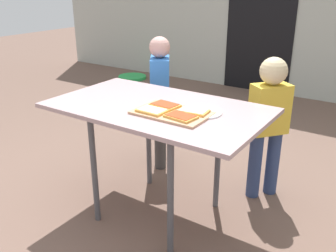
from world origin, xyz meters
TOP-DOWN VIEW (x-y plane):
  - ground_plane at (0.00, 0.00)m, footprint 16.00×16.00m
  - house_door at (-0.56, 3.08)m, footprint 0.90×0.02m
  - dining_table at (0.00, 0.00)m, footprint 1.26×0.73m
  - cutting_board at (0.15, -0.07)m, footprint 0.41×0.26m
  - pizza_slice_near_left at (0.06, -0.13)m, footprint 0.16×0.11m
  - pizza_slice_near_right at (0.24, -0.12)m, footprint 0.17×0.12m
  - pizza_slice_far_left at (0.07, -0.02)m, footprint 0.17×0.12m
  - pizza_slice_far_right at (0.25, -0.01)m, footprint 0.17×0.12m
  - plate_white_right at (0.28, 0.04)m, footprint 0.21×0.21m
  - child_left at (-0.39, 0.58)m, footprint 0.25×0.28m
  - child_right at (0.47, 0.59)m, footprint 0.26×0.27m
  - garden_hose_coil at (-2.35, 2.64)m, footprint 0.42×0.42m

SIDE VIEW (x-z plane):
  - ground_plane at x=0.00m, z-range 0.00..0.00m
  - garden_hose_coil at x=-2.35m, z-range 0.00..0.04m
  - child_right at x=0.47m, z-range 0.08..1.05m
  - child_left at x=-0.39m, z-range 0.07..1.10m
  - dining_table at x=0.00m, z-range 0.30..1.04m
  - plate_white_right at x=0.28m, z-range 0.73..0.74m
  - cutting_board at x=0.15m, z-range 0.73..0.75m
  - pizza_slice_near_left at x=0.06m, z-range 0.75..0.76m
  - pizza_slice_near_right at x=0.24m, z-range 0.75..0.76m
  - pizza_slice_far_left at x=0.07m, z-range 0.75..0.76m
  - pizza_slice_far_right at x=0.25m, z-range 0.75..0.76m
  - house_door at x=-0.56m, z-range 0.00..2.00m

